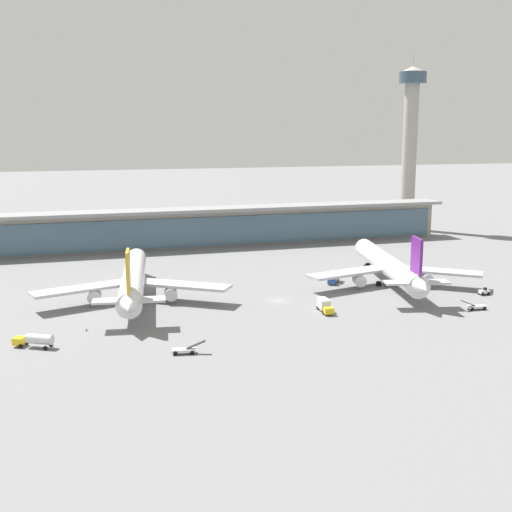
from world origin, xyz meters
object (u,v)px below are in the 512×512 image
object	(u,v)px
safety_cone_alpha	(87,329)
service_truck_near_nose_white	(476,307)
service_truck_under_wing_yellow	(35,340)
service_truck_mid_apron_white	(484,292)
service_truck_by_tail_white	(185,350)
control_tower	(410,136)
airliner_centre_stand	(389,266)
airliner_left_stand	(133,280)
service_truck_at_far_stand_blue	(334,277)
service_truck_on_taxiway_yellow	(324,305)

from	to	relation	value
safety_cone_alpha	service_truck_near_nose_white	bearing A→B (deg)	-6.38
service_truck_under_wing_yellow	service_truck_mid_apron_white	size ratio (longest dim) A/B	2.94
service_truck_mid_apron_white	service_truck_by_tail_white	size ratio (longest dim) A/B	0.42
service_truck_near_nose_white	control_tower	xyz separation A→B (m)	(52.06, 125.38, 41.18)
service_truck_under_wing_yellow	control_tower	world-z (taller)	control_tower
service_truck_by_tail_white	service_truck_mid_apron_white	bearing A→B (deg)	14.72
airliner_centre_stand	airliner_left_stand	bearing A→B (deg)	177.11
service_truck_at_far_stand_blue	safety_cone_alpha	world-z (taller)	service_truck_at_far_stand_blue
airliner_left_stand	safety_cone_alpha	bearing A→B (deg)	-118.92
service_truck_by_tail_white	control_tower	size ratio (longest dim) A/B	0.09
airliner_left_stand	service_truck_under_wing_yellow	size ratio (longest dim) A/B	7.79
airliner_centre_stand	service_truck_by_tail_white	distance (m)	80.09
service_truck_mid_apron_white	service_truck_by_tail_white	xyz separation A→B (m)	(-87.55, -23.00, -0.07)
service_truck_near_nose_white	service_truck_by_tail_white	xyz separation A→B (m)	(-76.30, -10.90, 0.00)
service_truck_near_nose_white	service_truck_at_far_stand_blue	xyz separation A→B (m)	(-22.38, 37.65, 0.88)
service_truck_near_nose_white	service_truck_at_far_stand_blue	bearing A→B (deg)	120.72
airliner_left_stand	control_tower	distance (m)	165.66
service_truck_by_tail_white	service_truck_at_far_stand_blue	size ratio (longest dim) A/B	0.94
airliner_left_stand	control_tower	xyz separation A→B (m)	(133.64, 90.90, 36.36)
service_truck_mid_apron_white	control_tower	bearing A→B (deg)	70.19
control_tower	service_truck_by_tail_white	bearing A→B (deg)	-133.29
service_truck_on_taxiway_yellow	control_tower	bearing A→B (deg)	52.39
airliner_left_stand	safety_cone_alpha	size ratio (longest dim) A/B	95.76
service_truck_on_taxiway_yellow	safety_cone_alpha	distance (m)	57.53
service_truck_near_nose_white	service_truck_on_taxiway_yellow	bearing A→B (deg)	165.80
service_truck_near_nose_white	service_truck_on_taxiway_yellow	size ratio (longest dim) A/B	0.92
airliner_centre_stand	safety_cone_alpha	distance (m)	89.17
airliner_centre_stand	service_truck_under_wing_yellow	bearing A→B (deg)	-163.51
service_truck_on_taxiway_yellow	safety_cone_alpha	world-z (taller)	service_truck_on_taxiway_yellow
service_truck_mid_apron_white	service_truck_on_taxiway_yellow	world-z (taller)	service_truck_on_taxiway_yellow
safety_cone_alpha	airliner_centre_stand	bearing A→B (deg)	13.09
service_truck_near_nose_white	service_truck_mid_apron_white	world-z (taller)	service_truck_near_nose_white
service_truck_near_nose_white	control_tower	distance (m)	141.87
service_truck_by_tail_white	service_truck_at_far_stand_blue	distance (m)	72.57
control_tower	service_truck_mid_apron_white	bearing A→B (deg)	-109.81
service_truck_on_taxiway_yellow	service_truck_at_far_stand_blue	xyz separation A→B (m)	(14.89, 28.22, 0.00)
airliner_left_stand	service_truck_at_far_stand_blue	size ratio (longest dim) A/B	9.12
service_truck_on_taxiway_yellow	control_tower	xyz separation A→B (m)	(89.33, 115.95, 40.29)
service_truck_at_far_stand_blue	service_truck_by_tail_white	bearing A→B (deg)	-138.00
airliner_left_stand	service_truck_under_wing_yellow	distance (m)	40.52
airliner_centre_stand	service_truck_under_wing_yellow	size ratio (longest dim) A/B	7.74
service_truck_by_tail_white	airliner_left_stand	bearing A→B (deg)	96.63
airliner_centre_stand	control_tower	world-z (taller)	control_tower
airliner_left_stand	control_tower	bearing A→B (deg)	34.22
service_truck_on_taxiway_yellow	service_truck_mid_apron_white	bearing A→B (deg)	3.15
service_truck_at_far_stand_blue	airliner_left_stand	bearing A→B (deg)	-176.93
service_truck_under_wing_yellow	safety_cone_alpha	bearing A→B (deg)	39.07
service_truck_by_tail_white	control_tower	distance (m)	191.69
airliner_left_stand	service_truck_under_wing_yellow	xyz separation A→B (m)	(-23.84, -32.53, -3.92)
control_tower	service_truck_under_wing_yellow	bearing A→B (deg)	-141.91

